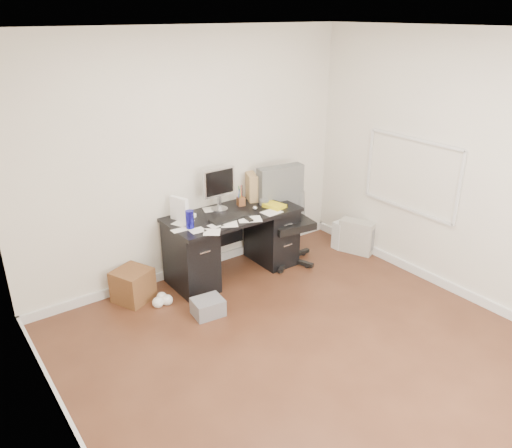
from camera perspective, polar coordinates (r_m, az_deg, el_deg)
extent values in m
plane|color=#412315|center=(4.62, 5.99, -14.57)|extent=(4.00, 4.00, 0.00)
cube|color=white|center=(5.50, -7.48, 7.48)|extent=(4.00, 0.02, 2.70)
cube|color=white|center=(3.09, -22.08, -7.21)|extent=(0.02, 4.00, 2.70)
cube|color=white|center=(5.44, 22.64, 5.71)|extent=(0.02, 4.00, 2.70)
cube|color=white|center=(3.66, 7.86, 21.09)|extent=(4.00, 4.00, 0.02)
cube|color=silver|center=(5.97, -6.77, -4.65)|extent=(4.00, 0.03, 0.10)
cube|color=silver|center=(5.92, 20.64, -6.37)|extent=(0.03, 4.00, 0.10)
cube|color=black|center=(5.56, -2.69, 1.07)|extent=(1.50, 0.70, 0.04)
cube|color=black|center=(5.46, -7.44, -3.87)|extent=(0.40, 0.60, 0.71)
cube|color=black|center=(6.00, 1.76, -1.08)|extent=(0.40, 0.60, 0.71)
cube|color=black|center=(5.92, -4.41, -0.42)|extent=(0.70, 0.03, 0.51)
cube|color=black|center=(5.39, -3.01, 0.71)|extent=(0.46, 0.17, 0.03)
sphere|color=#B2B3B7|center=(5.60, -0.13, 1.82)|extent=(0.06, 0.06, 0.06)
cylinder|color=#18169B|center=(5.17, -7.57, 0.52)|extent=(0.11, 0.11, 0.19)
cube|color=white|center=(5.37, -8.76, 1.72)|extent=(0.17, 0.25, 0.26)
cube|color=#A88751|center=(5.90, -0.53, 4.29)|extent=(0.23, 0.30, 0.32)
cube|color=yellow|center=(5.71, 2.14, 2.13)|extent=(0.23, 0.27, 0.04)
cube|color=#A9A599|center=(6.39, 11.42, -1.41)|extent=(0.34, 0.46, 0.42)
cube|color=silver|center=(6.50, 9.83, -1.12)|extent=(0.27, 0.20, 0.36)
cube|color=#523218|center=(5.42, -13.90, -6.80)|extent=(0.46, 0.46, 0.35)
cube|color=slate|center=(5.09, -5.51, -9.42)|extent=(0.32, 0.28, 0.18)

